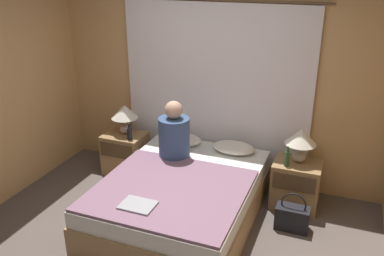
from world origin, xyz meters
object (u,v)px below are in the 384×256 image
object	(u,v)px
beer_bottle_on_left_stand	(130,133)
pillow_right	(234,148)
bed	(182,198)
beer_bottle_on_right_stand	(287,158)
lamp_left	(125,114)
nightstand_right	(296,184)
pillow_left	(182,139)
lamp_right	(301,139)
handbag_on_floor	(292,217)
nightstand_left	(125,153)
person_left_in_bed	(174,135)
laptop_on_bed	(138,205)

from	to	relation	value
beer_bottle_on_left_stand	pillow_right	bearing A→B (deg)	9.07
bed	beer_bottle_on_right_stand	distance (m)	1.22
lamp_left	nightstand_right	bearing A→B (deg)	-1.22
bed	beer_bottle_on_right_stand	size ratio (longest dim) A/B	8.80
pillow_left	lamp_right	bearing A→B (deg)	-1.85
lamp_right	lamp_left	bearing A→B (deg)	180.00
handbag_on_floor	lamp_left	bearing A→B (deg)	167.11
lamp_right	pillow_right	distance (m)	0.81
lamp_right	beer_bottle_on_right_stand	size ratio (longest dim) A/B	1.69
bed	nightstand_left	xyz separation A→B (m)	(-1.10, 0.70, 0.03)
beer_bottle_on_left_stand	handbag_on_floor	distance (m)	2.18
person_left_in_bed	lamp_left	bearing A→B (deg)	158.68
laptop_on_bed	handbag_on_floor	xyz separation A→B (m)	(1.29, 0.92, -0.40)
laptop_on_bed	bed	bearing A→B (deg)	77.76
lamp_right	beer_bottle_on_right_stand	world-z (taller)	lamp_right
beer_bottle_on_right_stand	handbag_on_floor	world-z (taller)	beer_bottle_on_right_stand
lamp_left	beer_bottle_on_right_stand	xyz separation A→B (m)	(2.09, -0.16, -0.18)
lamp_right	beer_bottle_on_right_stand	bearing A→B (deg)	-124.61
bed	nightstand_left	distance (m)	1.31
bed	handbag_on_floor	bearing A→B (deg)	11.72
pillow_right	beer_bottle_on_left_stand	world-z (taller)	beer_bottle_on_left_stand
person_left_in_bed	beer_bottle_on_left_stand	bearing A→B (deg)	166.34
bed	beer_bottle_on_right_stand	xyz separation A→B (m)	(0.99, 0.59, 0.38)
person_left_in_bed	nightstand_left	bearing A→B (deg)	161.53
bed	pillow_right	size ratio (longest dim) A/B	3.96
pillow_right	beer_bottle_on_left_stand	xyz separation A→B (m)	(-1.28, -0.20, 0.07)
laptop_on_bed	beer_bottle_on_right_stand	bearing A→B (deg)	48.20
lamp_right	pillow_right	bearing A→B (deg)	176.53
pillow_left	beer_bottle_on_left_stand	world-z (taller)	beer_bottle_on_left_stand
lamp_right	person_left_in_bed	xyz separation A→B (m)	(-1.37, -0.32, -0.03)
nightstand_left	beer_bottle_on_right_stand	world-z (taller)	beer_bottle_on_right_stand
beer_bottle_on_right_stand	pillow_right	bearing A→B (deg)	162.63
nightstand_left	pillow_right	world-z (taller)	pillow_right
pillow_left	pillow_right	distance (m)	0.67
lamp_right	beer_bottle_on_right_stand	distance (m)	0.26
nightstand_left	beer_bottle_on_left_stand	world-z (taller)	beer_bottle_on_left_stand
lamp_right	handbag_on_floor	size ratio (longest dim) A/B	0.91
beer_bottle_on_right_stand	handbag_on_floor	bearing A→B (deg)	-66.55
lamp_right	beer_bottle_on_left_stand	xyz separation A→B (m)	(-2.05, -0.16, -0.19)
pillow_right	handbag_on_floor	xyz separation A→B (m)	(0.81, -0.56, -0.42)
person_left_in_bed	beer_bottle_on_right_stand	distance (m)	1.28
pillow_right	person_left_in_bed	world-z (taller)	person_left_in_bed
handbag_on_floor	person_left_in_bed	bearing A→B (deg)	172.37
lamp_right	bed	bearing A→B (deg)	-145.67
pillow_left	person_left_in_bed	size ratio (longest dim) A/B	0.74
person_left_in_bed	beer_bottle_on_left_stand	world-z (taller)	person_left_in_bed
nightstand_right	handbag_on_floor	bearing A→B (deg)	-84.56
bed	lamp_left	xyz separation A→B (m)	(-1.10, 0.75, 0.56)
lamp_left	person_left_in_bed	distance (m)	0.89
beer_bottle_on_left_stand	handbag_on_floor	size ratio (longest dim) A/B	0.51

